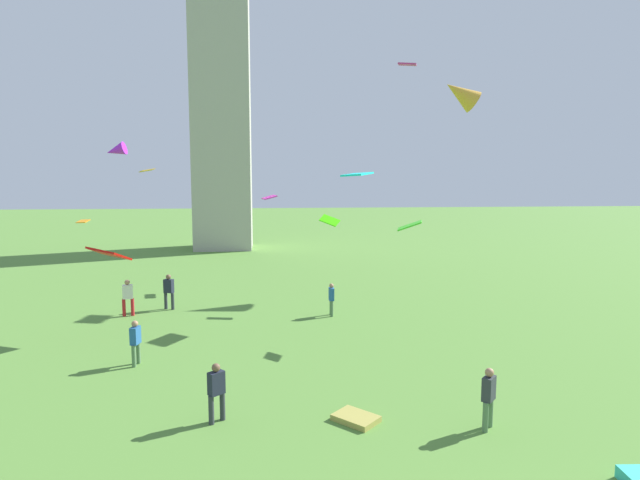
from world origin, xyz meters
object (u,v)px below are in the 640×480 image
object	(u,v)px
person_4	(331,297)
kite_flying_0	(116,150)
kite_flying_5	(460,93)
person_2	(169,290)
kite_flying_2	(357,174)
kite_flying_1	(407,64)
person_0	(216,389)
kite_flying_9	(269,197)
person_1	(128,295)
kite_flying_3	(109,254)
kite_flying_4	(410,226)
person_3	(489,395)
kite_flying_8	(83,221)
kite_flying_6	(330,220)
kite_bundle_0	(356,418)
kite_flying_7	(147,170)
person_5	(135,340)

from	to	relation	value
person_4	kite_flying_0	distance (m)	14.15
kite_flying_0	kite_flying_5	xyz separation A→B (m)	(20.35, 2.98, 3.85)
person_2	kite_flying_2	distance (m)	11.24
kite_flying_1	kite_flying_5	world-z (taller)	kite_flying_1
person_0	kite_flying_9	world-z (taller)	kite_flying_9
person_1	kite_flying_9	world-z (taller)	kite_flying_9
person_2	kite_flying_3	size ratio (longest dim) A/B	0.97
kite_flying_5	kite_flying_4	bearing A→B (deg)	-26.95
person_2	kite_flying_1	bearing A→B (deg)	-136.97
kite_flying_9	person_2	bearing A→B (deg)	127.20
person_0	person_2	xyz separation A→B (m)	(-3.56, 12.94, 0.09)
person_1	person_4	distance (m)	9.93
person_0	person_3	world-z (taller)	person_3
kite_flying_8	kite_flying_4	bearing A→B (deg)	-118.04
kite_flying_2	kite_flying_6	xyz separation A→B (m)	(-1.08, 1.99, -2.37)
person_1	kite_flying_6	distance (m)	10.73
kite_flying_9	person_3	bearing A→B (deg)	-175.84
person_4	kite_flying_6	size ratio (longest dim) A/B	1.38
person_3	kite_flying_0	xyz separation A→B (m)	(-13.78, 16.74, 7.25)
kite_flying_9	kite_flying_8	bearing A→B (deg)	84.93
person_0	kite_bundle_0	world-z (taller)	person_0
kite_flying_3	kite_flying_5	distance (m)	23.00
kite_flying_7	kite_bundle_0	distance (m)	27.13
kite_flying_4	kite_bundle_0	size ratio (longest dim) A/B	1.00
kite_flying_4	kite_flying_3	bearing A→B (deg)	-167.26
person_5	person_1	bearing A→B (deg)	27.83
kite_flying_3	kite_flying_9	bearing A→B (deg)	86.36
person_3	kite_flying_8	xyz separation A→B (m)	(-16.37, 18.87, 3.27)
person_2	kite_flying_3	world-z (taller)	kite_flying_3
person_5	kite_flying_9	xyz separation A→B (m)	(4.95, 14.08, 4.62)
kite_flying_0	kite_flying_3	bearing A→B (deg)	17.84
person_0	person_2	world-z (taller)	person_2
person_1	kite_flying_0	xyz separation A→B (m)	(-1.28, 3.74, 7.19)
kite_flying_4	person_1	bearing A→B (deg)	179.23
person_3	kite_flying_6	bearing A→B (deg)	-127.65
person_3	kite_flying_8	size ratio (longest dim) A/B	2.02
kite_flying_9	kite_flying_1	bearing A→B (deg)	-106.80
person_4	kite_flying_5	world-z (taller)	kite_flying_5
person_0	person_1	world-z (taller)	person_1
kite_flying_4	kite_bundle_0	world-z (taller)	kite_flying_4
kite_flying_5	kite_flying_1	bearing A→B (deg)	-79.36
kite_flying_2	kite_flying_8	xyz separation A→B (m)	(-15.03, 6.64, -2.66)
person_2	kite_bundle_0	world-z (taller)	person_2
person_1	kite_flying_4	world-z (taller)	kite_flying_4
kite_flying_4	kite_flying_7	size ratio (longest dim) A/B	1.02
kite_flying_7	kite_flying_9	world-z (taller)	kite_flying_7
kite_flying_9	kite_bundle_0	bearing A→B (deg)	175.06
kite_flying_9	kite_flying_0	bearing A→B (deg)	100.53
kite_flying_0	kite_flying_6	xyz separation A→B (m)	(11.35, -2.52, -3.69)
person_2	kite_flying_2	size ratio (longest dim) A/B	0.95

